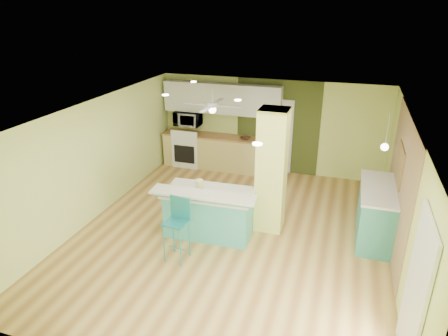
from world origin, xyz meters
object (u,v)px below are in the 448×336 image
(side_counter, at_px, (377,213))
(bar_stool, at_px, (178,219))
(fruit_bowl, at_px, (245,138))
(canister, at_px, (199,184))
(peninsula, at_px, (209,212))

(side_counter, bearing_deg, bar_stool, -152.26)
(fruit_bowl, distance_m, canister, 3.17)
(bar_stool, distance_m, side_counter, 3.83)
(bar_stool, bearing_deg, fruit_bowl, 94.63)
(bar_stool, xyz_separation_m, fruit_bowl, (0.10, 4.18, 0.18))
(bar_stool, distance_m, fruit_bowl, 4.19)
(peninsula, height_order, canister, canister)
(side_counter, xyz_separation_m, canister, (-3.36, -0.77, 0.47))
(bar_stool, relative_size, fruit_bowl, 4.42)
(fruit_bowl, bearing_deg, canister, -91.53)
(bar_stool, xyz_separation_m, canister, (0.02, 1.01, 0.23))
(peninsula, bearing_deg, fruit_bowl, 90.07)
(fruit_bowl, bearing_deg, bar_stool, -91.43)
(side_counter, bearing_deg, fruit_bowl, 143.78)
(side_counter, bearing_deg, canister, -167.11)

